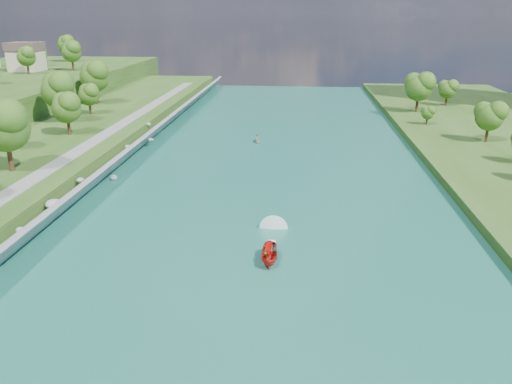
# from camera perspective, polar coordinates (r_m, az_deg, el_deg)

# --- Properties ---
(ground) EXTENTS (260.00, 260.00, 0.00)m
(ground) POSITION_cam_1_polar(r_m,az_deg,el_deg) (53.51, -0.83, -8.92)
(ground) COLOR #2D5119
(ground) RESTS_ON ground
(river_water) EXTENTS (55.00, 240.00, 0.10)m
(river_water) POSITION_cam_1_polar(r_m,az_deg,el_deg) (71.61, 0.79, -1.20)
(river_water) COLOR #185C4C
(river_water) RESTS_ON ground
(ridge_west) EXTENTS (60.00, 120.00, 9.00)m
(ridge_west) POSITION_cam_1_polar(r_m,az_deg,el_deg) (167.80, -26.89, 10.46)
(ridge_west) COLOR #2D5119
(ridge_west) RESTS_ON ground
(riprap_bank) EXTENTS (3.71, 236.00, 4.05)m
(riprap_bank) POSITION_cam_1_polar(r_m,az_deg,el_deg) (76.44, -18.97, 0.46)
(riprap_bank) COLOR slate
(riprap_bank) RESTS_ON ground
(riverside_path) EXTENTS (3.00, 200.00, 0.10)m
(riverside_path) POSITION_cam_1_polar(r_m,az_deg,el_deg) (79.58, -23.24, 1.99)
(riverside_path) COLOR gray
(riverside_path) RESTS_ON berm_west
(trees_east) EXTENTS (16.53, 142.14, 12.00)m
(trees_east) POSITION_cam_1_polar(r_m,az_deg,el_deg) (95.10, 26.07, 5.95)
(trees_east) COLOR #224C14
(trees_east) RESTS_ON berm_east
(trees_ridge) EXTENTS (23.48, 68.31, 10.92)m
(trees_ridge) POSITION_cam_1_polar(r_m,az_deg,el_deg) (167.66, -23.96, 14.17)
(trees_ridge) COLOR #224C14
(trees_ridge) RESTS_ON ridge_west
(motorboat) EXTENTS (3.60, 19.11, 2.08)m
(motorboat) POSITION_cam_1_polar(r_m,az_deg,el_deg) (55.65, 1.61, -6.70)
(motorboat) COLOR red
(motorboat) RESTS_ON river_water
(raft) EXTENTS (2.70, 3.10, 1.69)m
(raft) POSITION_cam_1_polar(r_m,az_deg,el_deg) (104.92, 0.11, 5.89)
(raft) COLOR #92949A
(raft) RESTS_ON river_water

